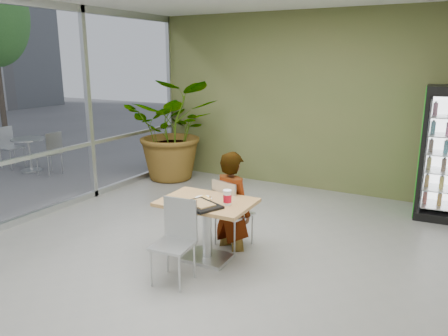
{
  "coord_description": "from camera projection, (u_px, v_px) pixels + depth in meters",
  "views": [
    {
      "loc": [
        2.57,
        -4.18,
        2.38
      ],
      "look_at": [
        -0.06,
        0.58,
        1.0
      ],
      "focal_mm": 35.0,
      "sensor_mm": 36.0,
      "label": 1
    }
  ],
  "objects": [
    {
      "name": "chair_far",
      "position": [
        229.0,
        208.0,
        5.53
      ],
      "size": [
        0.49,
        0.49,
        0.9
      ],
      "rotation": [
        0.0,
        0.0,
        2.88
      ],
      "color": "#B6B9BB",
      "rests_on": "ground"
    },
    {
      "name": "room_envelope",
      "position": [
        204.0,
        128.0,
        4.95
      ],
      "size": [
        6.0,
        7.0,
        3.2
      ],
      "primitive_type": null,
      "color": "silver",
      "rests_on": "ground"
    },
    {
      "name": "pizza_plate",
      "position": [
        204.0,
        197.0,
        5.19
      ],
      "size": [
        0.29,
        0.24,
        0.03
      ],
      "color": "white",
      "rests_on": "dining_table"
    },
    {
      "name": "potted_plant",
      "position": [
        174.0,
        130.0,
        8.64
      ],
      "size": [
        2.28,
        2.16,
        1.99
      ],
      "primitive_type": "imported",
      "rotation": [
        0.0,
        0.0,
        0.43
      ],
      "color": "#32692A",
      "rests_on": "ground"
    },
    {
      "name": "storefront_frame",
      "position": [
        28.0,
        113.0,
        6.35
      ],
      "size": [
        0.1,
        7.0,
        3.2
      ],
      "primitive_type": null,
      "color": "#B6B9BB",
      "rests_on": "ground"
    },
    {
      "name": "dining_table",
      "position": [
        207.0,
        218.0,
        5.17
      ],
      "size": [
        1.1,
        0.79,
        0.75
      ],
      "rotation": [
        0.0,
        0.0,
        0.03
      ],
      "color": "tan",
      "rests_on": "ground"
    },
    {
      "name": "seated_woman",
      "position": [
        232.0,
        211.0,
        5.57
      ],
      "size": [
        0.65,
        0.51,
        1.56
      ],
      "primitive_type": "imported",
      "rotation": [
        0.0,
        0.0,
        2.88
      ],
      "color": "black",
      "rests_on": "ground"
    },
    {
      "name": "cafeteria_tray",
      "position": [
        201.0,
        205.0,
        4.92
      ],
      "size": [
        0.55,
        0.48,
        0.03
      ],
      "primitive_type": "cube",
      "rotation": [
        0.0,
        0.0,
        -0.41
      ],
      "color": "black",
      "rests_on": "dining_table"
    },
    {
      "name": "soda_cup",
      "position": [
        227.0,
        198.0,
        4.95
      ],
      "size": [
        0.1,
        0.1,
        0.17
      ],
      "color": "white",
      "rests_on": "dining_table"
    },
    {
      "name": "napkin_stack",
      "position": [
        180.0,
        203.0,
        5.02
      ],
      "size": [
        0.18,
        0.18,
        0.02
      ],
      "primitive_type": "cube",
      "rotation": [
        0.0,
        0.0,
        0.44
      ],
      "color": "white",
      "rests_on": "dining_table"
    },
    {
      "name": "ground",
      "position": [
        205.0,
        258.0,
        5.34
      ],
      "size": [
        7.0,
        7.0,
        0.0
      ],
      "primitive_type": "plane",
      "color": "gray",
      "rests_on": "ground"
    },
    {
      "name": "chair_near",
      "position": [
        177.0,
        234.0,
        4.72
      ],
      "size": [
        0.44,
        0.44,
        0.9
      ],
      "rotation": [
        0.0,
        0.0,
        0.1
      ],
      "color": "#B6B9BB",
      "rests_on": "ground"
    }
  ]
}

